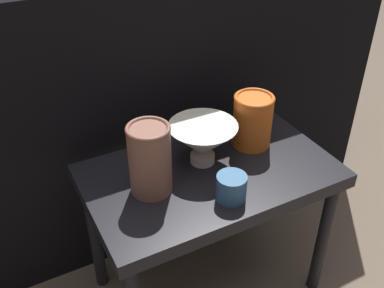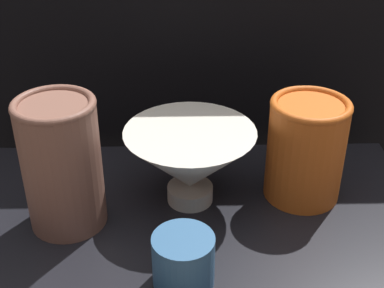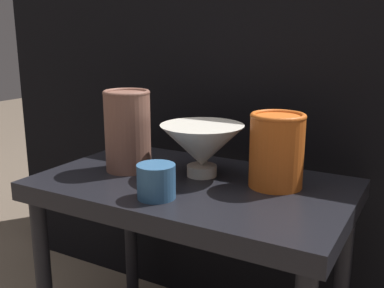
{
  "view_description": "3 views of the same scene",
  "coord_description": "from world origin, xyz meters",
  "px_view_note": "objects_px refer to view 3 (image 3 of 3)",
  "views": [
    {
      "loc": [
        -0.48,
        -0.82,
        1.19
      ],
      "look_at": [
        -0.02,
        0.06,
        0.52
      ],
      "focal_mm": 42.0,
      "sensor_mm": 36.0,
      "label": 1
    },
    {
      "loc": [
        -0.01,
        -0.59,
        0.94
      ],
      "look_at": [
        0.0,
        0.06,
        0.55
      ],
      "focal_mm": 50.0,
      "sensor_mm": 36.0,
      "label": 2
    },
    {
      "loc": [
        0.45,
        -0.8,
        0.77
      ],
      "look_at": [
        -0.04,
        0.06,
        0.53
      ],
      "focal_mm": 42.0,
      "sensor_mm": 36.0,
      "label": 3
    }
  ],
  "objects_px": {
    "vase_textured_left": "(129,129)",
    "vase_colorful_right": "(277,149)",
    "cup": "(156,181)",
    "bowl": "(201,146)"
  },
  "relations": [
    {
      "from": "vase_colorful_right",
      "to": "cup",
      "type": "relative_size",
      "value": 2.06
    },
    {
      "from": "vase_textured_left",
      "to": "vase_colorful_right",
      "type": "height_order",
      "value": "vase_textured_left"
    },
    {
      "from": "bowl",
      "to": "vase_colorful_right",
      "type": "relative_size",
      "value": 1.2
    },
    {
      "from": "vase_textured_left",
      "to": "cup",
      "type": "bearing_deg",
      "value": -38.56
    },
    {
      "from": "vase_textured_left",
      "to": "cup",
      "type": "xyz_separation_m",
      "value": [
        0.16,
        -0.13,
        -0.06
      ]
    },
    {
      "from": "bowl",
      "to": "vase_colorful_right",
      "type": "distance_m",
      "value": 0.17
    },
    {
      "from": "bowl",
      "to": "vase_textured_left",
      "type": "bearing_deg",
      "value": -166.93
    },
    {
      "from": "vase_colorful_right",
      "to": "bowl",
      "type": "bearing_deg",
      "value": -175.84
    },
    {
      "from": "vase_textured_left",
      "to": "vase_colorful_right",
      "type": "relative_size",
      "value": 1.21
    },
    {
      "from": "vase_colorful_right",
      "to": "cup",
      "type": "bearing_deg",
      "value": -135.07
    }
  ]
}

